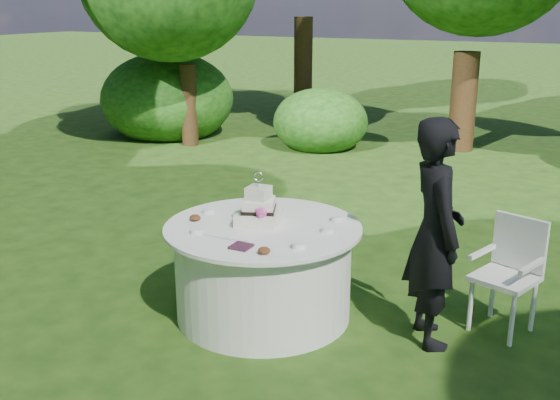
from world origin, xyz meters
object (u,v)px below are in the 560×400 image
Objects in this scene: guest at (435,233)px; chair at (511,266)px; napkins at (241,246)px; cake at (259,210)px; table at (263,270)px.

guest is 0.75m from chair.
chair is at bearing 33.65° from napkins.
napkins is at bearing -146.35° from chair.
cake reaches higher than napkins.
chair reaches higher than napkins.
cake is 0.48× the size of chair.
table is 1.92m from chair.
chair is (1.80, 0.65, 0.13)m from table.
napkins is 0.16× the size of chair.
table is at bearing 68.05° from guest.
cake reaches higher than table.
guest reaches higher than table.
cake is (-0.13, 0.52, 0.10)m from napkins.
cake is (-1.35, -0.17, 0.03)m from guest.
cake is (-0.05, 0.03, 0.50)m from table.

